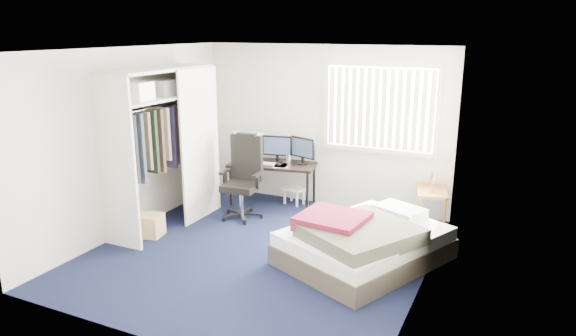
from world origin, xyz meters
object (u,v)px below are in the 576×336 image
Objects in this scene: office_chair at (244,185)px; nightstand at (431,192)px; bed at (363,241)px; desk at (273,160)px.

nightstand is (2.59, 0.81, 0.01)m from office_chair.
office_chair reaches higher than bed.
nightstand is 0.39× the size of bed.
nightstand is 1.68m from bed.
desk is at bearing -177.85° from nightstand.
office_chair reaches higher than nightstand.
desk is 2.47m from nightstand.
nightstand is at bearing 17.46° from office_chair.
desk reaches higher than nightstand.
office_chair is (-0.13, -0.72, -0.24)m from desk.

